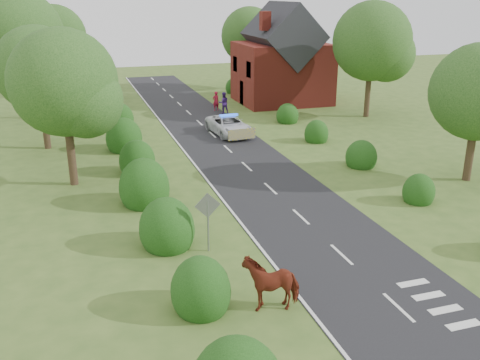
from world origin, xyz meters
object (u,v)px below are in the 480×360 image
object	(u,v)px
cow	(271,284)
pedestrian_red	(216,101)
road_sign	(208,213)
pedestrian_purple	(224,103)
police_van	(229,125)

from	to	relation	value
cow	pedestrian_red	size ratio (longest dim) A/B	1.25
road_sign	pedestrian_red	xyz separation A→B (m)	(7.50, 26.11, -0.80)
pedestrian_purple	police_van	bearing A→B (deg)	77.08
road_sign	pedestrian_purple	distance (m)	26.11
road_sign	police_van	xyz separation A→B (m)	(6.20, 17.74, -0.97)
cow	pedestrian_purple	distance (m)	30.14
road_sign	police_van	distance (m)	18.82
road_sign	pedestrian_purple	xyz separation A→B (m)	(7.86, 24.89, -0.73)
pedestrian_purple	pedestrian_red	bearing A→B (deg)	-73.28
police_van	pedestrian_purple	distance (m)	7.34
cow	road_sign	bearing A→B (deg)	-161.89
pedestrian_red	police_van	bearing A→B (deg)	64.78
cow	police_van	size ratio (longest dim) A/B	0.42
police_van	pedestrian_red	world-z (taller)	pedestrian_red
cow	pedestrian_red	bearing A→B (deg)	173.40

